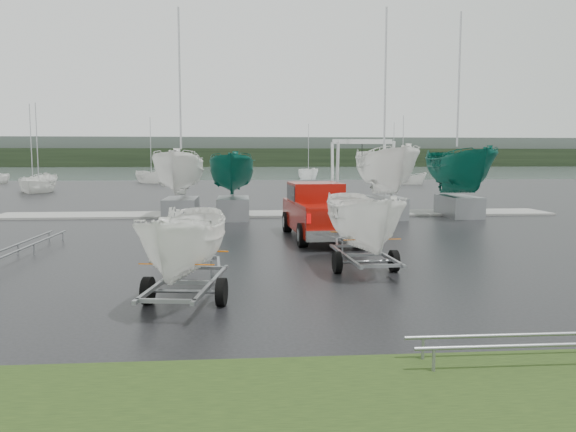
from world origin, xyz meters
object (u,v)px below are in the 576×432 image
at_px(trailer_parked, 185,187).
at_px(trailer_hitched, 365,173).
at_px(pickup_truck, 319,209).
at_px(boat_hoist, 362,166).

bearing_deg(trailer_parked, trailer_hitched, 42.44).
relative_size(pickup_truck, trailer_parked, 1.41).
distance_m(trailer_hitched, trailer_parked, 5.50).
xyz_separation_m(trailer_hitched, boat_hoist, (3.22, 15.42, -0.04)).
bearing_deg(boat_hoist, pickup_truck, -112.34).
height_order(trailer_hitched, boat_hoist, trailer_hitched).
bearing_deg(pickup_truck, boat_hoist, 64.59).
height_order(trailer_hitched, trailer_parked, trailer_hitched).
distance_m(pickup_truck, boat_hoist, 9.55).
distance_m(pickup_truck, trailer_hitched, 6.90).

